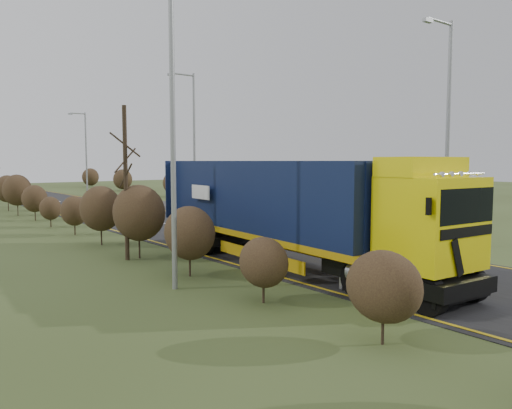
{
  "coord_description": "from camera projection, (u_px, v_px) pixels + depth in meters",
  "views": [
    {
      "loc": [
        -14.45,
        -14.49,
        3.9
      ],
      "look_at": [
        -1.29,
        2.39,
        2.03
      ],
      "focal_mm": 35.0,
      "sensor_mm": 36.0,
      "label": 1
    }
  ],
  "objects": [
    {
      "name": "ground",
      "position": [
        316.0,
        256.0,
        20.58
      ],
      "size": [
        160.0,
        160.0,
        0.0
      ],
      "primitive_type": "plane",
      "color": "#333F1B",
      "rests_on": "ground"
    },
    {
      "name": "road",
      "position": [
        192.0,
        229.0,
        28.43
      ],
      "size": [
        8.0,
        120.0,
        0.02
      ],
      "primitive_type": "cube",
      "color": "black",
      "rests_on": "ground"
    },
    {
      "name": "layby",
      "position": [
        198.0,
        209.0,
        40.27
      ],
      "size": [
        6.0,
        18.0,
        0.02
      ],
      "primitive_type": "cube",
      "color": "#302D2B",
      "rests_on": "ground"
    },
    {
      "name": "lane_markings",
      "position": [
        195.0,
        230.0,
        28.19
      ],
      "size": [
        7.52,
        116.0,
        0.01
      ],
      "color": "gold",
      "rests_on": "road"
    },
    {
      "name": "hedgerow",
      "position": [
        102.0,
        211.0,
        22.97
      ],
      "size": [
        2.24,
        102.04,
        6.05
      ],
      "color": "#2F1E15",
      "rests_on": "ground"
    },
    {
      "name": "lorry",
      "position": [
        287.0,
        206.0,
        18.14
      ],
      "size": [
        3.22,
        14.54,
        4.01
      ],
      "rotation": [
        0.0,
        0.0,
        -0.07
      ],
      "color": "black",
      "rests_on": "ground"
    },
    {
      "name": "car_red_hatchback",
      "position": [
        227.0,
        206.0,
        35.79
      ],
      "size": [
        2.31,
        4.19,
        1.35
      ],
      "primitive_type": "imported",
      "rotation": [
        0.0,
        0.0,
        2.95
      ],
      "color": "#8A0608",
      "rests_on": "ground"
    },
    {
      "name": "car_blue_sedan",
      "position": [
        200.0,
        200.0,
        40.79
      ],
      "size": [
        3.23,
        4.41,
        1.39
      ],
      "primitive_type": "imported",
      "rotation": [
        0.0,
        0.0,
        2.67
      ],
      "color": "#0B103F",
      "rests_on": "ground"
    },
    {
      "name": "streetlight_near",
      "position": [
        446.0,
        124.0,
        21.81
      ],
      "size": [
        2.1,
        0.2,
        9.93
      ],
      "color": "gray",
      "rests_on": "ground"
    },
    {
      "name": "streetlight_mid",
      "position": [
        193.0,
        137.0,
        36.43
      ],
      "size": [
        2.17,
        0.2,
        10.24
      ],
      "color": "gray",
      "rests_on": "ground"
    },
    {
      "name": "streetlight_far",
      "position": [
        85.0,
        150.0,
        57.08
      ],
      "size": [
        2.0,
        0.19,
        9.41
      ],
      "color": "gray",
      "rests_on": "ground"
    },
    {
      "name": "left_pole",
      "position": [
        173.0,
        129.0,
        14.85
      ],
      "size": [
        0.16,
        0.16,
        9.69
      ],
      "primitive_type": "cylinder",
      "color": "gray",
      "rests_on": "ground"
    },
    {
      "name": "speed_sign",
      "position": [
        246.0,
        192.0,
        33.17
      ],
      "size": [
        0.72,
        0.1,
        2.6
      ],
      "color": "gray",
      "rests_on": "ground"
    },
    {
      "name": "warning_board",
      "position": [
        146.0,
        195.0,
        42.44
      ],
      "size": [
        0.64,
        0.11,
        1.69
      ],
      "color": "gray",
      "rests_on": "ground"
    }
  ]
}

